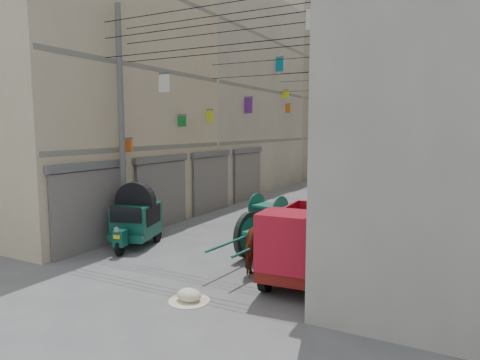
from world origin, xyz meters
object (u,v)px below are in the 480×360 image
Objects in this scene: auto_rickshaw at (136,217)px; mini_truck at (303,248)px; feed_sack at (189,295)px; distant_car_grey at (390,168)px; tonga_cart at (266,237)px; second_cart at (268,207)px; distant_car_green at (374,164)px; distant_car_white at (325,179)px; horse at (270,240)px.

mini_truck reaches higher than auto_rickshaw.
auto_rickshaw reaches higher than feed_sack.
mini_truck is at bearing -24.78° from auto_rickshaw.
tonga_cart is at bearing -77.21° from distant_car_grey.
distant_car_grey reaches higher than feed_sack.
auto_rickshaw is 27.94m from distant_car_grey.
second_cart is (2.37, 5.55, -0.35)m from auto_rickshaw.
mini_truck reaches higher than distant_car_green.
feed_sack is 19.76m from distant_car_white.
distant_car_green is at bearing 69.94° from auto_rickshaw.
tonga_cart is 0.88× the size of mini_truck.
mini_truck is at bearing 151.94° from horse.
second_cart is at bearing 118.88° from tonga_cart.
mini_truck is 1.79× the size of horse.
distant_car_grey is 0.93× the size of distant_car_green.
second_cart is 0.40× the size of distant_car_white.
mini_truck is 1.00× the size of distant_car_grey.
distant_car_grey reaches higher than distant_car_green.
feed_sack is 30.71m from distant_car_grey.
second_cart reaches higher than feed_sack.
distant_car_white is at bearing 106.09° from second_cart.
feed_sack is at bearing -52.43° from auto_rickshaw.
tonga_cart is 16.28m from distant_car_white.
mini_truck is at bearing -74.01° from distant_car_grey.
tonga_cart is 0.84× the size of distant_car_white.
auto_rickshaw is 5.30m from feed_sack.
horse reaches higher than feed_sack.
distant_car_grey reaches higher than second_cart.
auto_rickshaw is 16.59m from distant_car_white.
distant_car_grey is (1.56, 22.10, -0.02)m from second_cart.
mini_truck is 7.48m from second_cart.
distant_car_green is (0.24, 15.23, -0.08)m from distant_car_white.
auto_rickshaw is 0.64× the size of distant_car_white.
auto_rickshaw is 31.80m from distant_car_green.
tonga_cart is 5.44× the size of feed_sack.
horse reaches higher than auto_rickshaw.
distant_car_green is at bearing 103.03° from second_cart.
second_cart is 0.39× the size of distant_car_green.
mini_truck is 1.37m from horse.
tonga_cart is at bearing 102.00° from distant_car_green.
horse is at bearing -19.14° from auto_rickshaw.
mini_truck is 0.96× the size of distant_car_white.
feed_sack is 0.29× the size of horse.
distant_car_white is 1.05× the size of distant_car_grey.
distant_car_green reaches higher than feed_sack.
mini_truck is 32.91m from distant_car_green.
horse is at bearing 75.28° from feed_sack.
auto_rickshaw is 1.19× the size of horse.
feed_sack is (1.89, -8.60, -0.47)m from second_cart.
tonga_cart is 0.88× the size of distant_car_grey.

